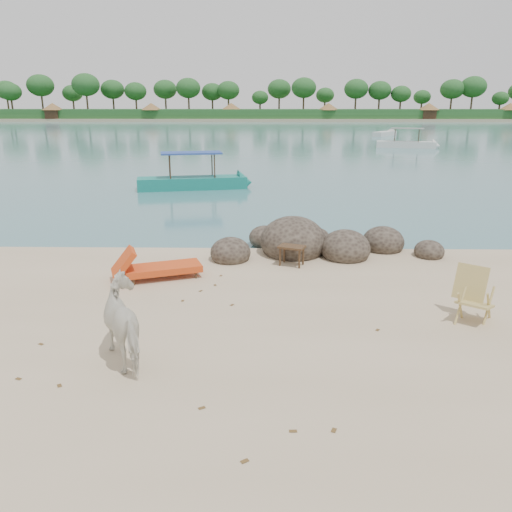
{
  "coord_description": "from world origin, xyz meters",
  "views": [
    {
      "loc": [
        -0.28,
        -7.84,
        3.97
      ],
      "look_at": [
        -0.48,
        2.0,
        1.0
      ],
      "focal_mm": 35.0,
      "sensor_mm": 36.0,
      "label": 1
    }
  ],
  "objects": [
    {
      "name": "deck_chair",
      "position": [
        3.68,
        1.0,
        0.5
      ],
      "size": [
        0.94,
        0.95,
        1.01
      ],
      "primitive_type": null,
      "rotation": [
        0.0,
        0.0,
        -0.65
      ],
      "color": "tan",
      "rests_on": "ground"
    },
    {
      "name": "far_scenery",
      "position": [
        0.03,
        136.7,
        3.14
      ],
      "size": [
        420.0,
        18.0,
        9.5
      ],
      "color": "#1E4C1E",
      "rests_on": "ground"
    },
    {
      "name": "boat_mid",
      "position": [
        13.65,
        43.19,
        1.55
      ],
      "size": [
        6.52,
        3.05,
        3.1
      ],
      "primitive_type": null,
      "rotation": [
        0.0,
        0.0,
        -0.27
      ],
      "color": "silver",
      "rests_on": "water"
    },
    {
      "name": "boat_near",
      "position": [
        -4.0,
        17.17,
        1.47
      ],
      "size": [
        6.2,
        2.61,
        2.95
      ],
      "primitive_type": null,
      "rotation": [
        0.0,
        0.0,
        0.21
      ],
      "color": "#137569",
      "rests_on": "water"
    },
    {
      "name": "dead_leaves",
      "position": [
        -1.03,
        -0.15,
        0.0
      ],
      "size": [
        8.0,
        6.68,
        0.0
      ],
      "color": "brown",
      "rests_on": "ground"
    },
    {
      "name": "side_table",
      "position": [
        0.39,
        4.39,
        0.26
      ],
      "size": [
        0.75,
        0.63,
        0.52
      ],
      "primitive_type": null,
      "rotation": [
        0.0,
        0.0,
        -0.39
      ],
      "color": "#351E15",
      "rests_on": "ground"
    },
    {
      "name": "boulders",
      "position": [
        1.02,
        5.6,
        0.26
      ],
      "size": [
        6.34,
        2.9,
        1.38
      ],
      "rotation": [
        0.0,
        0.0,
        0.03
      ],
      "color": "#2B231D",
      "rests_on": "ground"
    },
    {
      "name": "boat_far",
      "position": [
        16.18,
        63.78,
        0.35
      ],
      "size": [
        4.65,
        5.76,
        0.71
      ],
      "primitive_type": null,
      "rotation": [
        0.0,
        0.0,
        0.95
      ],
      "color": "silver",
      "rests_on": "water"
    },
    {
      "name": "lounge_chair",
      "position": [
        -2.73,
        3.39,
        0.34
      ],
      "size": [
        2.37,
        1.51,
        0.67
      ],
      "primitive_type": null,
      "rotation": [
        0.0,
        0.0,
        0.35
      ],
      "color": "#BF3C16",
      "rests_on": "ground"
    },
    {
      "name": "water",
      "position": [
        0.0,
        90.0,
        0.0
      ],
      "size": [
        400.0,
        400.0,
        0.0
      ],
      "primitive_type": "plane",
      "color": "#3C7278",
      "rests_on": "ground"
    },
    {
      "name": "cow",
      "position": [
        -2.45,
        -0.61,
        0.66
      ],
      "size": [
        1.45,
        1.69,
        1.31
      ],
      "primitive_type": "imported",
      "rotation": [
        0.0,
        0.0,
        3.72
      ],
      "color": "silver",
      "rests_on": "ground"
    },
    {
      "name": "far_shore",
      "position": [
        0.0,
        170.0,
        0.0
      ],
      "size": [
        420.0,
        90.0,
        1.4
      ],
      "primitive_type": "cube",
      "color": "tan",
      "rests_on": "ground"
    }
  ]
}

